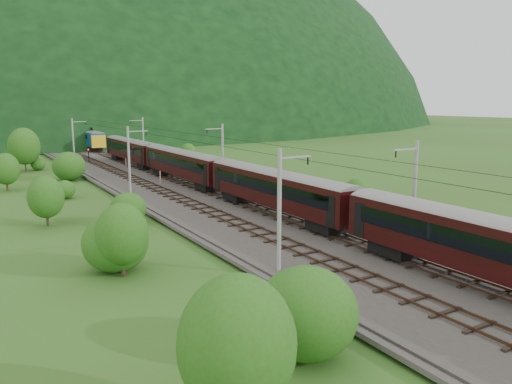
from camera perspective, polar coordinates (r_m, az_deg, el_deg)
ground at (r=36.69m, az=10.78°, el=-7.64°), size 600.00×600.00×0.00m
railbed at (r=44.27m, az=2.14°, el=-4.13°), size 14.00×220.00×0.30m
track_left at (r=42.99m, az=-0.54°, el=-4.26°), size 2.40×220.00×0.27m
track_right at (r=45.53m, az=4.68°, el=-3.46°), size 2.40×220.00×0.27m
catenary_left at (r=60.78m, az=-14.24°, el=3.70°), size 2.54×192.28×8.00m
catenary_right at (r=65.34m, az=-3.90°, el=4.44°), size 2.54×192.28×8.00m
overhead_wires at (r=43.06m, az=2.21°, el=4.86°), size 4.83×198.00×0.03m
mountain_main at (r=287.05m, az=-26.49°, el=7.06°), size 504.00×360.00×244.00m
train at (r=57.21m, az=-3.81°, el=2.60°), size 2.96×143.02×5.15m
hazard_post_near at (r=67.99m, az=-10.87°, el=1.67°), size 0.18×0.18×1.71m
hazard_post_far at (r=86.52m, az=-14.63°, el=3.28°), size 0.16×0.16×1.50m
signal at (r=95.26m, az=-18.58°, el=4.10°), size 0.26×0.26×2.39m
vegetation_left at (r=44.44m, az=-18.79°, el=-1.11°), size 13.42×142.63×7.06m
vegetation_right at (r=58.76m, az=8.32°, el=0.55°), size 5.98×107.23×2.96m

